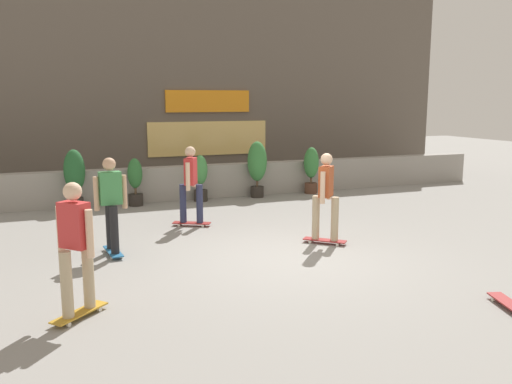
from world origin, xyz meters
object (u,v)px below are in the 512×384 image
Objects in this scene: potted_plant_0 at (75,175)px; skater_mid_plaza at (76,244)px; skateboard_near_camera at (510,304)px; potted_plant_2 at (200,177)px; skater_by_wall_left at (326,194)px; potted_plant_3 at (257,165)px; potted_plant_4 at (311,168)px; skater_far_right at (191,182)px; skater_by_wall_right at (111,202)px; potted_plant_1 at (135,181)px.

skater_mid_plaza is at bearing -92.69° from potted_plant_0.
potted_plant_0 is 1.80× the size of skateboard_near_camera.
potted_plant_2 is 5.06m from skater_by_wall_left.
skater_by_wall_left is (4.15, -4.94, 0.08)m from potted_plant_0.
skater_mid_plaza is (-5.06, -6.89, 0.04)m from potted_plant_3.
skater_mid_plaza is at bearing -134.29° from potted_plant_4.
skateboard_near_camera is (-1.54, -8.60, -0.68)m from potted_plant_4.
potted_plant_2 is at bearing 63.33° from skater_mid_plaza.
skater_far_right and skater_by_wall_right have the same top height.
potted_plant_2 is at bearing 101.64° from skater_by_wall_left.
potted_plant_1 is at bearing 111.68° from skateboard_near_camera.
skater_far_right and skater_by_wall_left have the same top height.
skater_mid_plaza is 5.53m from skateboard_near_camera.
potted_plant_0 is at bearing -180.00° from potted_plant_2.
potted_plant_2 is at bearing 57.15° from skater_by_wall_right.
skater_by_wall_right is (-3.77, 0.68, 0.00)m from skater_by_wall_left.
skater_by_wall_left is (-0.59, -4.94, 0.04)m from potted_plant_3.
potted_plant_2 is 5.09m from skater_by_wall_right.
potted_plant_2 is 0.72× the size of skater_mid_plaza.
potted_plant_4 is 1.61× the size of skateboard_near_camera.
skater_mid_plaza is at bearing 161.72° from skateboard_near_camera.
potted_plant_3 is 1.16× the size of potted_plant_4.
potted_plant_3 is at bearing 180.00° from potted_plant_4.
potted_plant_0 is 6.90m from skater_mid_plaza.
potted_plant_3 is 4.98m from skater_by_wall_left.
skater_mid_plaza is at bearing -116.67° from potted_plant_2.
potted_plant_3 is 3.69m from skater_far_right.
potted_plant_2 is 7.71m from skater_mid_plaza.
skateboard_near_camera is at bearing -89.24° from potted_plant_3.
potted_plant_2 is 2.84m from skater_far_right.
skater_far_right is at bearing 130.70° from skater_by_wall_left.
skater_mid_plaza is 1.00× the size of skater_by_wall_left.
skater_by_wall_right is 2.06× the size of skateboard_near_camera.
skateboard_near_camera is at bearing -60.55° from potted_plant_0.
potted_plant_0 is 4.74m from potted_plant_3.
skater_far_right reaches higher than potted_plant_4.
skateboard_near_camera is at bearing -65.84° from skater_far_right.
potted_plant_1 is 0.71× the size of skater_by_wall_right.
skater_mid_plaza reaches higher than skateboard_near_camera.
potted_plant_2 is at bearing 0.00° from potted_plant_0.
potted_plant_3 is (3.30, 0.00, 0.26)m from potted_plant_1.
skater_by_wall_right is (-1.06, -4.27, 0.30)m from potted_plant_1.
skater_by_wall_left reaches higher than potted_plant_0.
skater_by_wall_right reaches higher than skateboard_near_camera.
skater_far_right is at bearing -109.46° from potted_plant_2.
skater_far_right reaches higher than potted_plant_1.
skater_far_right is at bearing -147.61° from potted_plant_4.
skater_mid_plaza is 2.72m from skater_by_wall_right.
potted_plant_2 is 0.72× the size of skater_by_wall_left.
skateboard_near_camera is (1.72, -8.60, -0.59)m from potted_plant_2.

